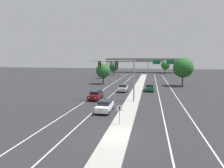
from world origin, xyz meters
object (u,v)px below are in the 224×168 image
(car_oncoming_white, at_px, (105,106))
(car_oncoming_silver, at_px, (123,88))
(highway_sign_gantry, at_px, (163,62))
(tree_far_right_a, at_px, (165,65))
(tree_far_left_a, at_px, (105,69))
(tree_far_right_b, at_px, (183,68))
(overhead_signal_mast, at_px, (120,70))
(median_sign_post, at_px, (119,112))
(car_receding_green, at_px, (150,87))
(tree_far_left_b, at_px, (103,71))
(car_oncoming_darkred, at_px, (96,95))
(tree_far_left_c, at_px, (114,67))

(car_oncoming_white, bearing_deg, car_oncoming_silver, 89.55)
(car_oncoming_white, distance_m, highway_sign_gantry, 60.88)
(tree_far_right_a, height_order, tree_far_left_a, tree_far_right_a)
(tree_far_right_b, bearing_deg, car_oncoming_white, -117.31)
(overhead_signal_mast, bearing_deg, tree_far_right_b, 57.87)
(tree_far_right_b, bearing_deg, car_oncoming_silver, -141.83)
(overhead_signal_mast, xyz_separation_m, median_sign_post, (1.92, -11.92, -3.76))
(car_receding_green, xyz_separation_m, tree_far_left_b, (-13.37, 9.52, 3.08))
(car_oncoming_white, xyz_separation_m, highway_sign_gantry, (11.37, 59.57, 5.34))
(car_oncoming_silver, relative_size, tree_far_left_b, 0.75)
(overhead_signal_mast, relative_size, car_oncoming_darkred, 1.69)
(tree_far_right_a, bearing_deg, median_sign_post, -97.46)
(car_oncoming_silver, relative_size, highway_sign_gantry, 0.34)
(car_oncoming_darkred, bearing_deg, car_oncoming_silver, 68.96)
(car_oncoming_silver, bearing_deg, median_sign_post, -82.79)
(car_oncoming_white, bearing_deg, tree_far_left_b, 104.65)
(median_sign_post, height_order, car_oncoming_silver, median_sign_post)
(median_sign_post, bearing_deg, highway_sign_gantry, 82.59)
(overhead_signal_mast, relative_size, highway_sign_gantry, 0.57)
(car_oncoming_darkred, distance_m, tree_far_right_b, 27.85)
(highway_sign_gantry, xyz_separation_m, tree_far_left_b, (-18.71, -31.49, -2.26))
(car_oncoming_darkred, relative_size, tree_far_right_a, 0.70)
(car_receding_green, distance_m, highway_sign_gantry, 41.70)
(car_receding_green, relative_size, tree_far_left_b, 0.75)
(car_oncoming_darkred, bearing_deg, tree_far_right_b, 49.01)
(car_oncoming_silver, bearing_deg, highway_sign_gantry, 75.26)
(tree_far_left_c, bearing_deg, tree_far_left_a, -91.80)
(car_oncoming_silver, bearing_deg, overhead_signal_mast, -85.07)
(overhead_signal_mast, height_order, tree_far_left_c, overhead_signal_mast)
(overhead_signal_mast, relative_size, tree_far_left_a, 1.46)
(median_sign_post, relative_size, car_oncoming_white, 0.49)
(car_oncoming_darkred, xyz_separation_m, tree_far_left_c, (-6.85, 52.24, 3.00))
(car_receding_green, relative_size, tree_far_right_a, 0.69)
(car_oncoming_darkred, height_order, tree_far_left_b, tree_far_left_b)
(car_oncoming_white, bearing_deg, overhead_signal_mast, 81.31)
(overhead_signal_mast, bearing_deg, median_sign_post, -80.85)
(tree_far_left_b, distance_m, tree_far_left_c, 31.72)
(tree_far_left_b, distance_m, tree_far_left_a, 16.61)
(overhead_signal_mast, bearing_deg, tree_far_left_b, 111.29)
(median_sign_post, distance_m, tree_far_right_a, 80.58)
(median_sign_post, height_order, car_oncoming_white, median_sign_post)
(car_oncoming_darkred, height_order, tree_far_right_a, tree_far_right_a)
(car_oncoming_silver, xyz_separation_m, tree_far_left_c, (-10.48, 42.79, 3.00))
(car_receding_green, bearing_deg, car_oncoming_darkred, -130.55)
(tree_far_left_b, xyz_separation_m, tree_far_right_b, (21.90, 0.12, 1.08))
(car_oncoming_darkred, relative_size, car_receding_green, 1.00)
(tree_far_right_a, distance_m, tree_far_left_b, 50.90)
(median_sign_post, bearing_deg, tree_far_left_b, 107.12)
(overhead_signal_mast, distance_m, tree_far_right_b, 25.47)
(tree_far_left_b, height_order, tree_far_left_c, tree_far_left_b)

